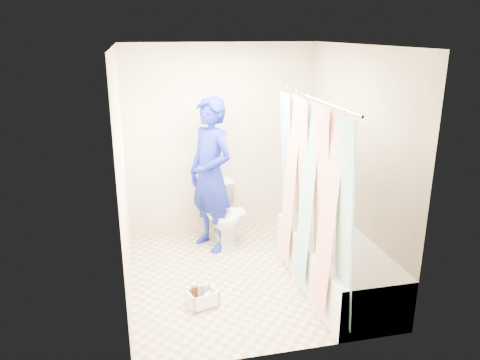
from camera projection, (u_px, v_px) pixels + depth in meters
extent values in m
plane|color=#C1AE88|center=(245.00, 276.00, 5.06)|extent=(2.60, 2.60, 0.00)
cube|color=white|center=(246.00, 45.00, 4.32)|extent=(2.40, 2.60, 0.02)
cube|color=beige|center=(222.00, 141.00, 5.90)|extent=(2.40, 0.02, 2.40)
cube|color=beige|center=(286.00, 218.00, 3.48)|extent=(2.40, 0.02, 2.40)
cube|color=beige|center=(123.00, 177.00, 4.44)|extent=(0.02, 2.60, 2.40)
cube|color=beige|center=(356.00, 162.00, 4.94)|extent=(0.02, 2.60, 2.40)
cube|color=white|center=(336.00, 265.00, 4.77)|extent=(0.70, 1.75, 0.50)
cube|color=white|center=(337.00, 246.00, 4.70)|extent=(0.58, 1.63, 0.06)
cylinder|color=silver|center=(313.00, 99.00, 4.18)|extent=(0.02, 1.90, 0.02)
cube|color=white|center=(309.00, 196.00, 4.46)|extent=(0.06, 1.75, 1.80)
imported|color=white|center=(224.00, 214.00, 5.76)|extent=(0.46, 0.74, 0.73)
cube|color=white|center=(226.00, 213.00, 5.64)|extent=(0.46, 0.23, 0.03)
cylinder|color=black|center=(213.00, 184.00, 5.82)|extent=(0.04, 0.04, 0.21)
cylinder|color=gold|center=(213.00, 175.00, 5.78)|extent=(0.06, 0.06, 0.03)
cylinder|color=white|center=(224.00, 185.00, 5.86)|extent=(0.03, 0.03, 0.18)
imported|color=#0F3D9B|center=(211.00, 175.00, 5.48)|extent=(0.71, 0.79, 1.83)
cube|color=white|center=(202.00, 304.00, 4.51)|extent=(0.32, 0.28, 0.03)
cube|color=white|center=(190.00, 301.00, 4.43)|extent=(0.08, 0.21, 0.16)
cube|color=white|center=(214.00, 294.00, 4.55)|extent=(0.08, 0.21, 0.16)
cube|color=white|center=(207.00, 303.00, 4.41)|extent=(0.26, 0.09, 0.16)
cube|color=white|center=(198.00, 293.00, 4.57)|extent=(0.26, 0.09, 0.16)
cylinder|color=#3D1A0C|center=(195.00, 295.00, 4.48)|extent=(0.06, 0.06, 0.18)
cylinder|color=white|center=(205.00, 292.00, 4.54)|extent=(0.06, 0.06, 0.16)
cylinder|color=beige|center=(206.00, 299.00, 4.46)|extent=(0.04, 0.04, 0.12)
cylinder|color=#3D1A0C|center=(199.00, 305.00, 4.42)|extent=(0.05, 0.05, 0.05)
cylinder|color=gold|center=(199.00, 302.00, 4.41)|extent=(0.06, 0.06, 0.01)
imported|color=white|center=(211.00, 295.00, 4.49)|extent=(0.11, 0.11, 0.17)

